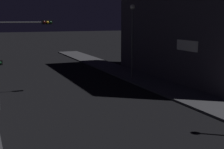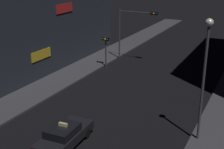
{
  "view_description": "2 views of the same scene",
  "coord_description": "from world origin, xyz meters",
  "px_view_note": "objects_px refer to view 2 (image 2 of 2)",
  "views": [
    {
      "loc": [
        -6.72,
        3.94,
        5.95
      ],
      "look_at": [
        0.78,
        21.36,
        2.51
      ],
      "focal_mm": 49.34,
      "sensor_mm": 36.0,
      "label": 1
    },
    {
      "loc": [
        9.57,
        -4.11,
        10.7
      ],
      "look_at": [
        -1.39,
        17.63,
        2.12
      ],
      "focal_mm": 50.37,
      "sensor_mm": 36.0,
      "label": 2
    }
  ],
  "objects_px": {
    "traffic_light_overhead": "(133,25)",
    "traffic_light_left_kerb": "(106,45)",
    "taxi": "(64,136)",
    "street_lamp_near_block": "(205,63)"
  },
  "relations": [
    {
      "from": "traffic_light_left_kerb",
      "to": "street_lamp_near_block",
      "type": "distance_m",
      "value": 16.69
    },
    {
      "from": "traffic_light_overhead",
      "to": "street_lamp_near_block",
      "type": "distance_m",
      "value": 17.9
    },
    {
      "from": "traffic_light_overhead",
      "to": "traffic_light_left_kerb",
      "type": "height_order",
      "value": "traffic_light_overhead"
    },
    {
      "from": "traffic_light_overhead",
      "to": "traffic_light_left_kerb",
      "type": "relative_size",
      "value": 1.74
    },
    {
      "from": "traffic_light_overhead",
      "to": "taxi",
      "type": "bearing_deg",
      "value": -79.45
    },
    {
      "from": "traffic_light_left_kerb",
      "to": "street_lamp_near_block",
      "type": "bearing_deg",
      "value": -41.25
    },
    {
      "from": "traffic_light_left_kerb",
      "to": "street_lamp_near_block",
      "type": "height_order",
      "value": "street_lamp_near_block"
    },
    {
      "from": "traffic_light_overhead",
      "to": "traffic_light_left_kerb",
      "type": "bearing_deg",
      "value": -115.62
    },
    {
      "from": "traffic_light_overhead",
      "to": "street_lamp_near_block",
      "type": "height_order",
      "value": "street_lamp_near_block"
    },
    {
      "from": "traffic_light_overhead",
      "to": "street_lamp_near_block",
      "type": "xyz_separation_m",
      "value": [
        10.72,
        -14.31,
        0.96
      ]
    }
  ]
}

